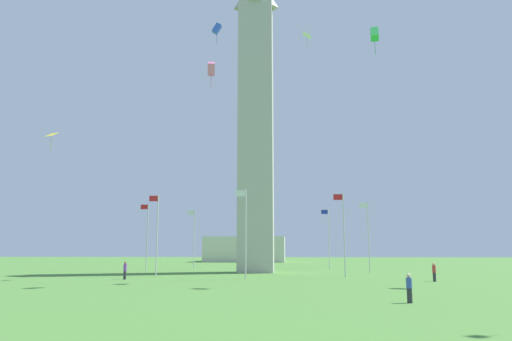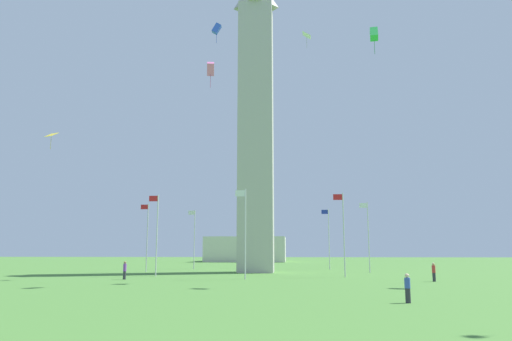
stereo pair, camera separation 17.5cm
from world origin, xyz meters
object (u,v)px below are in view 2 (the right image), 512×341
(flagpole_n, at_px, (147,234))
(kite_blue_box, at_px, (217,29))
(flagpole_e, at_px, (245,229))
(person_purple_shirt, at_px, (125,270))
(flagpole_se, at_px, (343,231))
(kite_green_box, at_px, (374,34))
(kite_white_diamond, at_px, (307,36))
(kite_pink_box, at_px, (211,69))
(person_red_shirt, at_px, (434,272))
(flagpole_sw, at_px, (329,236))
(flagpole_s, at_px, (368,234))
(kite_yellow_diamond, at_px, (51,135))
(flagpole_w, at_px, (262,237))
(distant_building, at_px, (247,249))
(flagpole_ne, at_px, (157,231))
(flagpole_nw, at_px, (194,236))
(person_blue_shirt, at_px, (408,288))
(obelisk_monument, at_px, (256,116))

(flagpole_n, height_order, kite_blue_box, kite_blue_box)
(flagpole_e, distance_m, person_purple_shirt, 12.65)
(flagpole_se, relative_size, kite_green_box, 3.36)
(kite_white_diamond, bearing_deg, kite_pink_box, 33.76)
(flagpole_se, bearing_deg, person_red_shirt, 138.96)
(flagpole_sw, relative_size, kite_green_box, 3.36)
(kite_pink_box, bearing_deg, flagpole_e, -109.64)
(flagpole_s, bearing_deg, kite_yellow_diamond, 22.16)
(flagpole_w, height_order, kite_yellow_diamond, kite_yellow_diamond)
(flagpole_n, relative_size, person_red_shirt, 5.32)
(flagpole_sw, xyz_separation_m, distant_building, (16.92, -46.61, -1.94))
(kite_yellow_diamond, bearing_deg, kite_pink_box, 158.95)
(flagpole_e, xyz_separation_m, person_red_shirt, (-17.93, 2.24, -4.11))
(flagpole_s, relative_size, kite_blue_box, 3.67)
(flagpole_ne, xyz_separation_m, flagpole_e, (-10.41, 4.31, 0.00))
(flagpole_nw, bearing_deg, kite_pink_box, 103.69)
(flagpole_se, bearing_deg, person_blue_shirt, 91.73)
(flagpole_sw, bearing_deg, flagpole_s, 112.50)
(flagpole_e, height_order, person_blue_shirt, flagpole_e)
(person_blue_shirt, xyz_separation_m, person_purple_shirt, (23.07, -19.41, 0.09))
(flagpole_ne, height_order, flagpole_e, same)
(flagpole_w, bearing_deg, flagpole_ne, 67.50)
(kite_white_diamond, xyz_separation_m, kite_blue_box, (10.50, -5.16, 3.70))
(kite_blue_box, bearing_deg, distant_building, -87.78)
(kite_blue_box, bearing_deg, flagpole_s, -150.40)
(obelisk_monument, distance_m, flagpole_ne, 21.90)
(flagpole_se, height_order, kite_blue_box, kite_blue_box)
(person_blue_shirt, bearing_deg, flagpole_nw, -16.44)
(obelisk_monument, xyz_separation_m, flagpole_nw, (10.46, -10.41, -16.18))
(flagpole_w, bearing_deg, obelisk_monument, 90.21)
(flagpole_sw, height_order, kite_blue_box, kite_blue_box)
(flagpole_sw, relative_size, kite_white_diamond, 5.38)
(flagpole_w, relative_size, kite_blue_box, 3.67)
(flagpole_nw, height_order, person_red_shirt, flagpole_nw)
(kite_green_box, relative_size, distant_building, 0.14)
(flagpole_w, xyz_separation_m, person_red_shirt, (-17.93, 31.67, -4.11))
(kite_white_diamond, bearing_deg, flagpole_n, -36.42)
(flagpole_n, xyz_separation_m, flagpole_ne, (-4.31, 10.41, 0.00))
(flagpole_n, xyz_separation_m, kite_green_box, (-27.41, 20.75, 17.91))
(flagpole_se, height_order, person_red_shirt, flagpole_se)
(kite_blue_box, bearing_deg, person_purple_shirt, 34.03)
(kite_blue_box, bearing_deg, person_red_shirt, 163.70)
(person_blue_shirt, relative_size, kite_pink_box, 0.65)
(kite_white_diamond, xyz_separation_m, distant_building, (13.12, -72.75, -22.30))
(flagpole_sw, height_order, flagpole_nw, same)
(flagpole_ne, xyz_separation_m, flagpole_se, (-20.81, 0.00, 0.00))
(flagpole_ne, height_order, kite_yellow_diamond, kite_yellow_diamond)
(kite_blue_box, xyz_separation_m, distant_building, (2.62, -67.59, -26.00))
(kite_pink_box, bearing_deg, kite_yellow_diamond, -21.05)
(obelisk_monument, distance_m, kite_yellow_diamond, 26.53)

